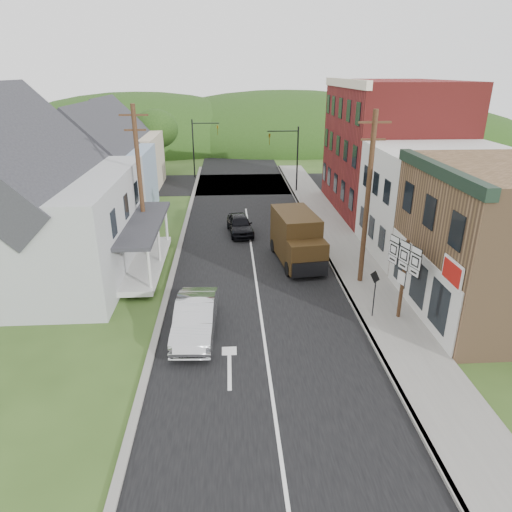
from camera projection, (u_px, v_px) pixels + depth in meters
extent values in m
plane|color=#2D4719|center=(261.00, 318.00, 21.16)|extent=(120.00, 120.00, 0.00)
cube|color=black|center=(251.00, 243.00, 30.40)|extent=(9.00, 90.00, 0.02)
cube|color=black|center=(242.00, 184.00, 46.11)|extent=(60.00, 9.00, 0.02)
cube|color=slate|center=(345.00, 251.00, 28.85)|extent=(2.80, 55.00, 0.15)
cube|color=slate|center=(324.00, 251.00, 28.78)|extent=(0.20, 55.00, 0.15)
cube|color=slate|center=(177.00, 255.00, 28.27)|extent=(0.30, 55.00, 0.12)
cube|color=brown|center=(512.00, 243.00, 20.47)|extent=(8.00, 8.00, 7.00)
cube|color=silver|center=(439.00, 203.00, 27.49)|extent=(8.00, 7.00, 6.50)
cube|color=maroon|center=(390.00, 149.00, 35.61)|extent=(8.00, 12.00, 10.00)
cube|color=#ACAFB2|center=(36.00, 226.00, 24.99)|extent=(10.00, 12.00, 5.50)
cube|color=#7D90AB|center=(104.00, 184.00, 35.31)|extent=(7.00, 8.00, 5.00)
cube|color=#B9AC8F|center=(122.00, 162.00, 43.59)|extent=(7.00, 8.00, 5.00)
cylinder|color=#472D19|center=(367.00, 202.00, 23.00)|extent=(0.26, 0.26, 9.00)
cube|color=#472D19|center=(375.00, 122.00, 21.53)|extent=(1.60, 0.10, 0.10)
cube|color=#472D19|center=(373.00, 140.00, 21.83)|extent=(1.20, 0.10, 0.10)
cylinder|color=#472D19|center=(140.00, 185.00, 26.48)|extent=(0.26, 0.26, 9.00)
cube|color=#472D19|center=(134.00, 115.00, 25.01)|extent=(1.60, 0.10, 0.10)
cube|color=#472D19|center=(135.00, 130.00, 25.31)|extent=(1.20, 0.10, 0.10)
cylinder|color=black|center=(297.00, 160.00, 42.02)|extent=(0.14, 0.14, 6.00)
cylinder|color=black|center=(283.00, 131.00, 40.95)|extent=(2.80, 0.10, 0.10)
imported|color=olive|center=(269.00, 139.00, 41.15)|extent=(0.16, 0.20, 1.00)
cylinder|color=black|center=(193.00, 149.00, 47.93)|extent=(0.14, 0.14, 6.00)
cylinder|color=black|center=(206.00, 123.00, 47.02)|extent=(2.80, 0.10, 0.10)
imported|color=olive|center=(218.00, 130.00, 47.35)|extent=(0.16, 0.20, 1.00)
cylinder|color=#382616|center=(15.00, 178.00, 37.67)|extent=(0.36, 0.36, 4.76)
ellipsoid|color=black|center=(6.00, 134.00, 36.32)|extent=(5.80, 5.80, 4.93)
cylinder|color=#382616|center=(158.00, 157.00, 49.48)|extent=(0.36, 0.36, 3.92)
ellipsoid|color=black|center=(156.00, 129.00, 48.37)|extent=(4.80, 4.80, 4.08)
ellipsoid|color=black|center=(237.00, 143.00, 71.98)|extent=(90.00, 30.00, 16.00)
imported|color=#B5B6BB|center=(195.00, 319.00, 19.59)|extent=(1.85, 4.83, 1.57)
imported|color=black|center=(240.00, 224.00, 31.89)|extent=(2.01, 4.07, 1.34)
cube|color=#32220E|center=(295.00, 234.00, 27.18)|extent=(2.62, 4.30, 2.68)
cube|color=#32220E|center=(306.00, 256.00, 25.17)|extent=(2.30, 1.73, 1.76)
cube|color=black|center=(306.00, 243.00, 25.06)|extent=(2.07, 1.34, 0.05)
cube|color=black|center=(310.00, 270.00, 24.63)|extent=(2.03, 0.39, 0.83)
cylinder|color=black|center=(288.00, 269.00, 25.36)|extent=(0.36, 0.86, 0.83)
cylinder|color=black|center=(322.00, 267.00, 25.70)|extent=(0.36, 0.86, 0.83)
cylinder|color=black|center=(274.00, 246.00, 28.73)|extent=(0.36, 0.86, 0.83)
cylinder|color=black|center=(303.00, 244.00, 29.06)|extent=(0.36, 0.86, 0.83)
cube|color=#472D19|center=(403.00, 280.00, 20.31)|extent=(0.15, 0.15, 3.77)
cube|color=black|center=(405.00, 255.00, 19.84)|extent=(0.66, 2.07, 0.09)
cube|color=silver|center=(417.00, 251.00, 18.99)|extent=(0.19, 0.57, 0.24)
cube|color=silver|center=(415.00, 262.00, 19.17)|extent=(0.21, 0.62, 0.59)
cube|color=silver|center=(414.00, 272.00, 19.36)|extent=(0.19, 0.57, 0.30)
cube|color=silver|center=(406.00, 245.00, 19.64)|extent=(0.19, 0.57, 0.24)
cube|color=silver|center=(404.00, 255.00, 19.83)|extent=(0.21, 0.62, 0.59)
cube|color=silver|center=(403.00, 265.00, 20.01)|extent=(0.19, 0.57, 0.30)
cube|color=silver|center=(395.00, 239.00, 20.30)|extent=(0.19, 0.57, 0.24)
cube|color=silver|center=(394.00, 249.00, 20.48)|extent=(0.21, 0.62, 0.59)
cube|color=silver|center=(392.00, 259.00, 20.67)|extent=(0.19, 0.57, 0.30)
cube|color=silver|center=(401.00, 278.00, 20.23)|extent=(0.16, 0.47, 0.59)
cylinder|color=black|center=(374.00, 295.00, 20.69)|extent=(0.07, 0.07, 2.15)
cube|color=black|center=(375.00, 277.00, 20.35)|extent=(0.26, 0.59, 0.63)
cube|color=yellow|center=(375.00, 277.00, 20.35)|extent=(0.24, 0.53, 0.57)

